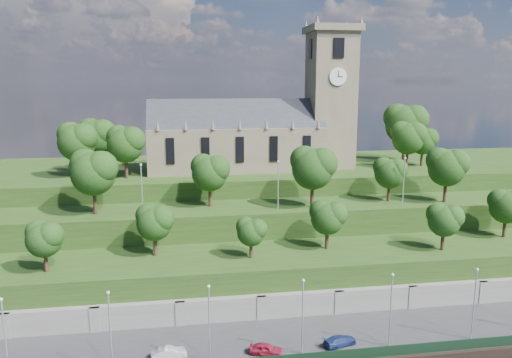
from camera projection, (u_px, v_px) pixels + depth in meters
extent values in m
cube|color=#2D2D30|center=(311.00, 344.00, 58.20)|extent=(160.00, 12.00, 2.00)
cube|color=black|center=(325.00, 357.00, 52.66)|extent=(160.00, 0.10, 1.20)
cube|color=slate|center=(299.00, 310.00, 63.73)|extent=(160.00, 2.00, 5.00)
cube|color=slate|center=(6.00, 334.00, 57.61)|extent=(1.20, 0.60, 5.00)
cube|color=slate|center=(95.00, 327.00, 59.14)|extent=(1.20, 0.60, 5.00)
cube|color=slate|center=(181.00, 321.00, 60.66)|extent=(1.20, 0.60, 5.00)
cube|color=slate|center=(261.00, 315.00, 62.19)|extent=(1.20, 0.60, 5.00)
cube|color=slate|center=(339.00, 310.00, 63.71)|extent=(1.20, 0.60, 5.00)
cube|color=slate|center=(412.00, 304.00, 65.24)|extent=(1.20, 0.60, 5.00)
cube|color=slate|center=(482.00, 299.00, 66.76)|extent=(1.20, 0.60, 5.00)
cube|color=#203B13|center=(289.00, 280.00, 69.25)|extent=(160.00, 12.00, 8.00)
cube|color=#203B13|center=(274.00, 242.00, 79.53)|extent=(160.00, 10.00, 12.00)
cube|color=#203B13|center=(254.00, 202.00, 99.60)|extent=(160.00, 32.00, 15.00)
cube|color=brown|center=(236.00, 148.00, 92.90)|extent=(32.00, 12.00, 8.00)
cube|color=#25272D|center=(236.00, 126.00, 92.13)|extent=(32.00, 10.18, 10.18)
cone|color=brown|center=(157.00, 125.00, 84.01)|extent=(0.70, 0.70, 1.80)
cone|color=brown|center=(185.00, 125.00, 84.72)|extent=(0.70, 0.70, 1.80)
cone|color=brown|center=(213.00, 125.00, 85.43)|extent=(0.70, 0.70, 1.80)
cone|color=brown|center=(240.00, 124.00, 86.14)|extent=(0.70, 0.70, 1.80)
cone|color=brown|center=(266.00, 124.00, 86.85)|extent=(0.70, 0.70, 1.80)
cone|color=brown|center=(292.00, 124.00, 87.56)|extent=(0.70, 0.70, 1.80)
cone|color=brown|center=(318.00, 123.00, 88.28)|extent=(0.70, 0.70, 1.80)
cube|color=black|center=(170.00, 151.00, 85.08)|extent=(1.40, 0.25, 4.50)
cube|color=black|center=(206.00, 150.00, 85.99)|extent=(1.40, 0.25, 4.50)
cube|color=black|center=(240.00, 149.00, 86.91)|extent=(1.40, 0.25, 4.50)
cube|color=black|center=(274.00, 149.00, 87.82)|extent=(1.40, 0.25, 4.50)
cube|color=black|center=(307.00, 148.00, 88.74)|extent=(1.40, 0.25, 4.50)
cube|color=brown|center=(330.00, 101.00, 94.01)|extent=(8.00, 8.00, 25.00)
cube|color=brown|center=(332.00, 29.00, 91.49)|extent=(9.20, 9.20, 1.20)
cone|color=brown|center=(317.00, 19.00, 86.77)|extent=(0.80, 0.80, 1.60)
cone|color=brown|center=(306.00, 24.00, 94.52)|extent=(0.80, 0.80, 1.60)
cone|color=brown|center=(361.00, 20.00, 87.99)|extent=(0.80, 0.80, 1.60)
cone|color=brown|center=(346.00, 25.00, 95.74)|extent=(0.80, 0.80, 1.60)
cube|color=black|center=(339.00, 48.00, 88.23)|extent=(2.00, 0.25, 3.50)
cube|color=black|center=(325.00, 51.00, 96.14)|extent=(2.00, 0.25, 3.50)
cube|color=black|center=(310.00, 49.00, 91.56)|extent=(0.25, 2.00, 3.50)
cube|color=black|center=(353.00, 50.00, 92.80)|extent=(0.25, 2.00, 3.50)
cylinder|color=white|center=(338.00, 77.00, 89.15)|extent=(3.20, 0.30, 3.20)
cylinder|color=white|center=(352.00, 77.00, 93.77)|extent=(0.30, 3.20, 3.20)
cube|color=black|center=(338.00, 74.00, 88.88)|extent=(0.12, 0.05, 1.10)
cube|color=black|center=(340.00, 77.00, 89.04)|extent=(0.80, 0.05, 0.12)
cylinder|color=#331C13|center=(46.00, 261.00, 61.51)|extent=(0.49, 0.49, 2.81)
sphere|color=#14340E|center=(44.00, 240.00, 60.99)|extent=(4.38, 4.38, 4.38)
sphere|color=#14340E|center=(50.00, 235.00, 60.57)|extent=(3.28, 3.28, 3.28)
sphere|color=#14340E|center=(38.00, 232.00, 61.23)|extent=(3.06, 3.06, 3.06)
cylinder|color=#331C13|center=(155.00, 244.00, 67.36)|extent=(0.50, 0.50, 3.05)
sphere|color=#14340E|center=(154.00, 223.00, 66.80)|extent=(4.75, 4.75, 4.75)
sphere|color=#14340E|center=(161.00, 219.00, 66.34)|extent=(3.56, 3.56, 3.56)
sphere|color=#14340E|center=(148.00, 216.00, 67.06)|extent=(3.33, 3.33, 3.33)
cylinder|color=#331C13|center=(251.00, 249.00, 66.45)|extent=(0.47, 0.47, 2.39)
sphere|color=#14340E|center=(251.00, 232.00, 66.01)|extent=(3.73, 3.73, 3.73)
sphere|color=#14340E|center=(257.00, 229.00, 65.65)|extent=(2.79, 2.79, 2.79)
sphere|color=#14340E|center=(246.00, 226.00, 66.22)|extent=(2.61, 2.61, 2.61)
cylinder|color=#331C13|center=(327.00, 238.00, 70.02)|extent=(0.49, 0.49, 3.00)
sphere|color=#14340E|center=(327.00, 218.00, 69.46)|extent=(4.67, 4.67, 4.67)
sphere|color=#14340E|center=(335.00, 214.00, 69.02)|extent=(3.50, 3.50, 3.50)
sphere|color=#14340E|center=(321.00, 211.00, 69.73)|extent=(3.27, 3.27, 3.27)
cylinder|color=#331C13|center=(443.00, 240.00, 69.54)|extent=(0.49, 0.49, 2.86)
sphere|color=#14340E|center=(444.00, 221.00, 69.01)|extent=(4.45, 4.45, 4.45)
sphere|color=#14340E|center=(452.00, 217.00, 68.59)|extent=(3.34, 3.34, 3.34)
sphere|color=#14340E|center=(437.00, 214.00, 69.26)|extent=(3.11, 3.11, 3.11)
cylinder|color=#331C13|center=(504.00, 227.00, 75.26)|extent=(0.50, 0.50, 3.17)
sphere|color=#14340E|center=(506.00, 207.00, 74.67)|extent=(4.92, 4.92, 4.92)
sphere|color=#14340E|center=(499.00, 200.00, 74.95)|extent=(3.45, 3.45, 3.45)
cylinder|color=#331C13|center=(95.00, 200.00, 72.90)|extent=(0.54, 0.54, 4.14)
sphere|color=#14340E|center=(93.00, 174.00, 72.13)|extent=(6.44, 6.44, 6.44)
sphere|color=#14340E|center=(101.00, 167.00, 71.52)|extent=(4.83, 4.83, 4.83)
sphere|color=#14340E|center=(85.00, 164.00, 72.49)|extent=(4.51, 4.51, 4.51)
cylinder|color=#331C13|center=(210.00, 195.00, 77.48)|extent=(0.52, 0.52, 3.55)
sphere|color=#14340E|center=(210.00, 174.00, 76.82)|extent=(5.52, 5.52, 5.52)
sphere|color=#14340E|center=(217.00, 169.00, 76.30)|extent=(4.14, 4.14, 4.14)
sphere|color=#14340E|center=(203.00, 166.00, 77.13)|extent=(3.87, 3.87, 3.87)
cylinder|color=#331C13|center=(312.00, 194.00, 76.89)|extent=(0.54, 0.54, 4.11)
sphere|color=#14340E|center=(313.00, 169.00, 76.13)|extent=(6.39, 6.39, 6.39)
sphere|color=#14340E|center=(322.00, 163.00, 75.52)|extent=(4.79, 4.79, 4.79)
sphere|color=#14340E|center=(304.00, 160.00, 76.48)|extent=(4.47, 4.47, 4.47)
cylinder|color=#331C13|center=(389.00, 192.00, 80.97)|extent=(0.50, 0.50, 3.10)
sphere|color=#14340E|center=(390.00, 174.00, 80.39)|extent=(4.82, 4.82, 4.82)
sphere|color=#14340E|center=(397.00, 170.00, 79.93)|extent=(3.61, 3.61, 3.61)
sphere|color=#14340E|center=(383.00, 167.00, 80.66)|extent=(3.37, 3.37, 3.37)
cylinder|color=#331C13|center=(445.00, 191.00, 80.29)|extent=(0.53, 0.53, 3.80)
sphere|color=#14340E|center=(447.00, 168.00, 79.58)|extent=(5.90, 5.90, 5.90)
sphere|color=#14340E|center=(456.00, 163.00, 79.02)|extent=(4.43, 4.43, 4.43)
sphere|color=#14340E|center=(439.00, 160.00, 79.92)|extent=(4.13, 4.13, 4.13)
cylinder|color=#331C13|center=(78.00, 166.00, 85.19)|extent=(0.54, 0.54, 4.09)
sphere|color=#14340E|center=(77.00, 143.00, 84.43)|extent=(6.36, 6.36, 6.36)
sphere|color=#14340E|center=(84.00, 137.00, 83.82)|extent=(4.77, 4.77, 4.77)
sphere|color=#14340E|center=(70.00, 135.00, 84.78)|extent=(4.45, 4.45, 4.45)
cylinder|color=#331C13|center=(98.00, 160.00, 91.35)|extent=(0.54, 0.54, 4.15)
sphere|color=#14340E|center=(96.00, 138.00, 90.58)|extent=(6.46, 6.46, 6.46)
sphere|color=#14340E|center=(103.00, 133.00, 89.96)|extent=(4.84, 4.84, 4.84)
sphere|color=#14340E|center=(90.00, 130.00, 90.94)|extent=(4.52, 4.52, 4.52)
cylinder|color=#331C13|center=(126.00, 167.00, 84.52)|extent=(0.53, 0.53, 3.87)
sphere|color=#14340E|center=(125.00, 145.00, 83.80)|extent=(6.02, 6.02, 6.02)
sphere|color=#14340E|center=(132.00, 140.00, 83.22)|extent=(4.51, 4.51, 4.51)
sphere|color=#14340E|center=(119.00, 137.00, 84.13)|extent=(4.21, 4.21, 4.21)
cylinder|color=#331C13|center=(407.00, 158.00, 94.32)|extent=(0.53, 0.53, 3.81)
sphere|color=#14340E|center=(408.00, 139.00, 93.61)|extent=(5.93, 5.93, 5.93)
sphere|color=#14340E|center=(416.00, 134.00, 93.04)|extent=(4.45, 4.45, 4.45)
sphere|color=#14340E|center=(401.00, 132.00, 93.94)|extent=(4.15, 4.15, 4.15)
cylinder|color=#331C13|center=(404.00, 149.00, 102.42)|extent=(0.59, 0.59, 5.06)
sphere|color=#14340E|center=(405.00, 125.00, 101.48)|extent=(7.88, 7.88, 7.88)
sphere|color=#14340E|center=(414.00, 119.00, 100.73)|extent=(5.91, 5.91, 5.91)
sphere|color=#14340E|center=(397.00, 117.00, 101.92)|extent=(5.51, 5.51, 5.51)
cylinder|color=#331C13|center=(422.00, 158.00, 96.93)|extent=(0.50, 0.50, 3.21)
sphere|color=#14340E|center=(423.00, 142.00, 96.33)|extent=(4.99, 4.99, 4.99)
sphere|color=#14340E|center=(429.00, 138.00, 95.86)|extent=(3.75, 3.75, 3.75)
sphere|color=#14340E|center=(417.00, 136.00, 96.61)|extent=(3.50, 3.50, 3.50)
cylinder|color=#B2B2B7|center=(5.00, 340.00, 48.93)|extent=(0.16, 0.16, 8.38)
sphere|color=silver|center=(1.00, 299.00, 48.10)|extent=(0.36, 0.36, 0.36)
cylinder|color=#B2B2B7|center=(110.00, 333.00, 50.45)|extent=(0.16, 0.16, 8.38)
sphere|color=silver|center=(108.00, 293.00, 49.62)|extent=(0.36, 0.36, 0.36)
cylinder|color=#B2B2B7|center=(209.00, 325.00, 51.98)|extent=(0.16, 0.16, 8.38)
sphere|color=silver|center=(209.00, 286.00, 51.15)|extent=(0.36, 0.36, 0.36)
cylinder|color=#B2B2B7|center=(303.00, 318.00, 53.50)|extent=(0.16, 0.16, 8.38)
sphere|color=silver|center=(303.00, 280.00, 52.67)|extent=(0.36, 0.36, 0.36)
cylinder|color=#B2B2B7|center=(391.00, 312.00, 55.03)|extent=(0.16, 0.16, 8.38)
sphere|color=silver|center=(393.00, 275.00, 54.20)|extent=(0.36, 0.36, 0.36)
cylinder|color=#B2B2B7|center=(474.00, 305.00, 56.55)|extent=(0.16, 0.16, 8.38)
sphere|color=silver|center=(477.00, 270.00, 55.72)|extent=(0.36, 0.36, 0.36)
cylinder|color=#B2B2B7|center=(142.00, 191.00, 71.71)|extent=(0.16, 0.16, 7.37)
sphere|color=silver|center=(141.00, 165.00, 70.98)|extent=(0.36, 0.36, 0.36)
cylinder|color=#B2B2B7|center=(278.00, 186.00, 74.76)|extent=(0.16, 0.16, 7.37)
sphere|color=silver|center=(278.00, 161.00, 74.03)|extent=(0.36, 0.36, 0.36)
cylinder|color=#B2B2B7|center=(404.00, 182.00, 77.81)|extent=(0.16, 0.16, 7.37)
sphere|color=silver|center=(405.00, 158.00, 77.08)|extent=(0.36, 0.36, 0.36)
imported|color=maroon|center=(266.00, 349.00, 54.13)|extent=(3.91, 2.54, 1.24)
imported|color=#A4A5A8|center=(169.00, 353.00, 53.36)|extent=(3.93, 1.81, 1.25)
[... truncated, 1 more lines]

